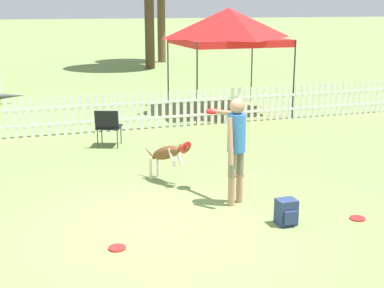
{
  "coord_description": "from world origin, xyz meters",
  "views": [
    {
      "loc": [
        -1.83,
        -6.79,
        3.04
      ],
      "look_at": [
        0.83,
        1.38,
        0.8
      ],
      "focal_mm": 50.0,
      "sensor_mm": 36.0,
      "label": 1
    }
  ],
  "objects": [
    {
      "name": "picket_fence",
      "position": [
        0.0,
        6.11,
        0.47
      ],
      "size": [
        18.13,
        0.04,
        0.94
      ],
      "color": "white",
      "rests_on": "ground_plane"
    },
    {
      "name": "ground_plane",
      "position": [
        0.0,
        0.0,
        0.0
      ],
      "size": [
        240.0,
        240.0,
        0.0
      ],
      "primitive_type": "plane",
      "color": "olive"
    },
    {
      "name": "frisbee_near_dog",
      "position": [
        2.74,
        -0.6,
        0.01
      ],
      "size": [
        0.23,
        0.23,
        0.02
      ],
      "color": "red",
      "rests_on": "ground_plane"
    },
    {
      "name": "frisbee_near_handler",
      "position": [
        1.86,
        1.83,
        0.01
      ],
      "size": [
        0.23,
        0.23,
        0.02
      ],
      "color": "red",
      "rests_on": "ground_plane"
    },
    {
      "name": "leaping_dog",
      "position": [
        0.55,
        1.91,
        0.53
      ],
      "size": [
        0.67,
        1.09,
        0.83
      ],
      "rotation": [
        0.0,
        0.0,
        -2.65
      ],
      "color": "brown",
      "rests_on": "ground_plane"
    },
    {
      "name": "canopy_tent_main",
      "position": [
        3.98,
        7.7,
        2.45
      ],
      "size": [
        2.86,
        2.86,
        2.97
      ],
      "color": "#333338",
      "rests_on": "ground_plane"
    },
    {
      "name": "handler_person",
      "position": [
        1.26,
        0.57,
        1.05
      ],
      "size": [
        0.42,
        1.11,
        1.68
      ],
      "rotation": [
        0.0,
        0.0,
        0.49
      ],
      "color": "tan",
      "rests_on": "ground_plane"
    },
    {
      "name": "folding_chair_center",
      "position": [
        -0.04,
        4.64,
        0.51
      ],
      "size": [
        0.67,
        0.68,
        0.85
      ],
      "rotation": [
        0.0,
        0.0,
        2.78
      ],
      "color": "#333338",
      "rests_on": "ground_plane"
    },
    {
      "name": "frisbee_midfield",
      "position": [
        -0.79,
        -0.48,
        0.01
      ],
      "size": [
        0.23,
        0.23,
        0.02
      ],
      "color": "red",
      "rests_on": "ground_plane"
    },
    {
      "name": "backpack_on_grass",
      "position": [
        1.65,
        -0.45,
        0.19
      ],
      "size": [
        0.28,
        0.27,
        0.38
      ],
      "color": "navy",
      "rests_on": "ground_plane"
    }
  ]
}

